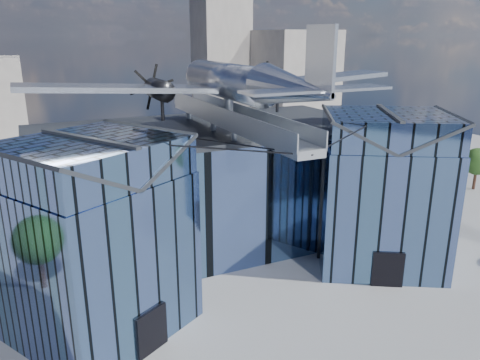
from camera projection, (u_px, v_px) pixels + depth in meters
name	position (u px, v px, depth m)	size (l,w,h in m)	color
ground_plane	(252.00, 282.00, 33.82)	(120.00, 120.00, 0.00)	gray
museum	(220.00, 187.00, 37.22)	(32.88, 24.50, 17.60)	#476491
bg_towers	(121.00, 81.00, 75.19)	(77.00, 24.50, 26.00)	gray
tree_side_e	(477.00, 162.00, 53.39)	(3.47, 3.47, 4.88)	#362015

